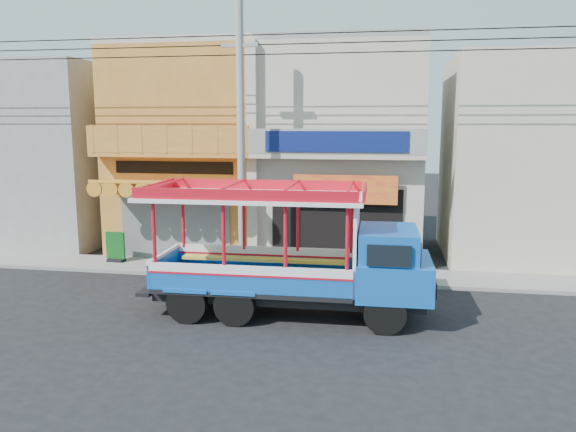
# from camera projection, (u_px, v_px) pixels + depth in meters

# --- Properties ---
(ground) EXTENTS (90.00, 90.00, 0.00)m
(ground) POSITION_uv_depth(u_px,v_px,m) (248.00, 311.00, 15.63)
(ground) COLOR black
(ground) RESTS_ON ground
(sidewalk) EXTENTS (30.00, 2.00, 0.12)m
(sidewalk) POSITION_uv_depth(u_px,v_px,m) (276.00, 272.00, 19.50)
(sidewalk) COLOR slate
(sidewalk) RESTS_ON ground
(shophouse_left) EXTENTS (6.00, 7.50, 8.24)m
(shophouse_left) POSITION_uv_depth(u_px,v_px,m) (200.00, 149.00, 23.36)
(shophouse_left) COLOR #B36B27
(shophouse_left) RESTS_ON ground
(shophouse_right) EXTENTS (6.00, 6.75, 8.24)m
(shophouse_right) POSITION_uv_depth(u_px,v_px,m) (344.00, 150.00, 22.35)
(shophouse_right) COLOR beige
(shophouse_right) RESTS_ON ground
(party_pilaster) EXTENTS (0.35, 0.30, 8.00)m
(party_pilaster) POSITION_uv_depth(u_px,v_px,m) (252.00, 156.00, 19.85)
(party_pilaster) COLOR beige
(party_pilaster) RESTS_ON ground
(filler_building_left) EXTENTS (6.00, 6.00, 7.60)m
(filler_building_left) POSITION_uv_depth(u_px,v_px,m) (48.00, 154.00, 24.63)
(filler_building_left) COLOR gray
(filler_building_left) RESTS_ON ground
(filler_building_right) EXTENTS (6.00, 6.00, 7.60)m
(filler_building_right) POSITION_uv_depth(u_px,v_px,m) (528.00, 159.00, 21.26)
(filler_building_right) COLOR beige
(filler_building_right) RESTS_ON ground
(utility_pole) EXTENTS (28.00, 0.26, 9.00)m
(utility_pole) POSITION_uv_depth(u_px,v_px,m) (245.00, 127.00, 18.15)
(utility_pole) COLOR gray
(utility_pole) RESTS_ON ground
(songthaew_truck) EXTENTS (7.68, 2.69, 3.56)m
(songthaew_truck) POSITION_uv_depth(u_px,v_px,m) (309.00, 254.00, 14.94)
(songthaew_truck) COLOR black
(songthaew_truck) RESTS_ON ground
(green_sign) EXTENTS (0.72, 0.37, 1.11)m
(green_sign) POSITION_uv_depth(u_px,v_px,m) (116.00, 249.00, 20.61)
(green_sign) COLOR black
(green_sign) RESTS_ON sidewalk
(potted_plant_b) EXTENTS (0.65, 0.64, 0.92)m
(potted_plant_b) POSITION_uv_depth(u_px,v_px,m) (351.00, 262.00, 18.76)
(potted_plant_b) COLOR #1C4E16
(potted_plant_b) RESTS_ON sidewalk
(potted_plant_c) EXTENTS (0.74, 0.74, 1.06)m
(potted_plant_c) POSITION_uv_depth(u_px,v_px,m) (400.00, 259.00, 18.85)
(potted_plant_c) COLOR #1C4E16
(potted_plant_c) RESTS_ON sidewalk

